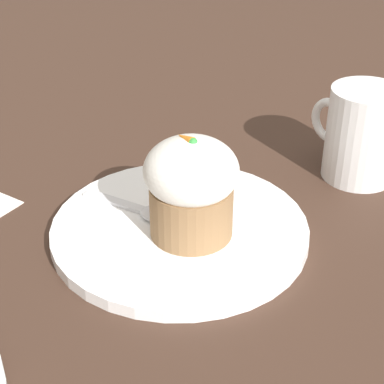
% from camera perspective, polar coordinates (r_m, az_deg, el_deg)
% --- Properties ---
extents(ground_plane, '(4.00, 4.00, 0.00)m').
position_cam_1_polar(ground_plane, '(0.61, -1.08, -3.83)').
color(ground_plane, '#3D281E').
extents(dessert_plate, '(0.24, 0.24, 0.01)m').
position_cam_1_polar(dessert_plate, '(0.61, -1.09, -3.37)').
color(dessert_plate, white).
rests_on(dessert_plate, ground_plane).
extents(carrot_cake, '(0.08, 0.08, 0.10)m').
position_cam_1_polar(carrot_cake, '(0.57, -0.00, 0.51)').
color(carrot_cake, olive).
rests_on(carrot_cake, dessert_plate).
extents(spoon, '(0.10, 0.05, 0.01)m').
position_cam_1_polar(spoon, '(0.62, -4.19, -1.63)').
color(spoon, silver).
rests_on(spoon, dessert_plate).
extents(coffee_cup, '(0.11, 0.08, 0.10)m').
position_cam_1_polar(coffee_cup, '(0.70, 14.82, 5.03)').
color(coffee_cup, white).
rests_on(coffee_cup, ground_plane).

